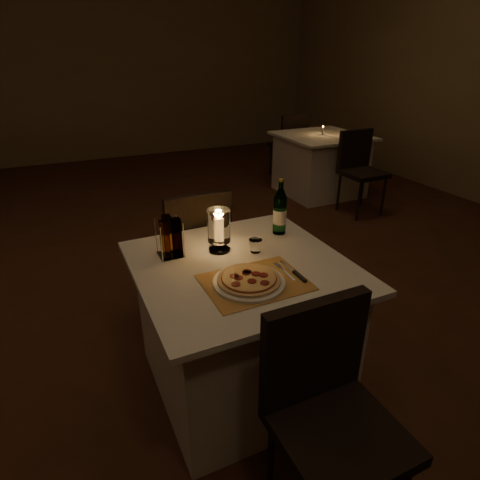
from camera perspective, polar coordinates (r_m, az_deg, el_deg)
name	(u,v)px	position (r m, az deg, el deg)	size (l,w,h in m)	color
floor	(179,327)	(2.78, -8.62, -12.17)	(8.00, 10.00, 0.02)	#452316
wall_back	(76,63)	(7.18, -22.30, 22.26)	(8.00, 0.02, 3.00)	olive
main_table	(242,326)	(2.13, 0.23, -12.09)	(1.00, 1.00, 0.74)	silver
chair_near	(327,399)	(1.57, 12.25, -21.18)	(0.42, 0.42, 0.90)	black
chair_far	(195,242)	(2.61, -6.44, -0.26)	(0.42, 0.42, 0.90)	black
placemat	(255,282)	(1.79, 2.14, -6.04)	(0.45, 0.34, 0.00)	#C28A43
plate	(249,282)	(1.77, 1.27, -6.01)	(0.32, 0.32, 0.01)	white
pizza	(249,279)	(1.76, 1.28, -5.56)	(0.28, 0.28, 0.02)	#D8B77F
fork	(283,270)	(1.88, 6.18, -4.31)	(0.02, 0.18, 0.00)	silver
knife	(297,274)	(1.85, 8.08, -4.83)	(0.02, 0.22, 0.01)	black
tumbler	(255,246)	(2.04, 2.21, -0.82)	(0.07, 0.07, 0.07)	white
water_bottle	(280,212)	(2.23, 5.69, 4.00)	(0.08, 0.08, 0.31)	#539B5C
hurricane_candle	(219,227)	(2.01, -3.02, 1.84)	(0.12, 0.12, 0.22)	white
cruet_caddy	(170,239)	(1.99, -9.92, 0.19)	(0.12, 0.12, 0.21)	white
neighbor_table_right	(320,164)	(5.25, 11.28, 10.53)	(1.00, 1.00, 0.74)	silver
neighbor_chair_ra	(359,164)	(4.66, 16.59, 10.37)	(0.42, 0.42, 0.90)	black
neighbor_chair_rb	(291,140)	(5.78, 7.24, 13.94)	(0.42, 0.42, 0.90)	black
neighbor_candle_right	(323,131)	(5.16, 11.68, 14.97)	(0.03, 0.03, 0.11)	white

